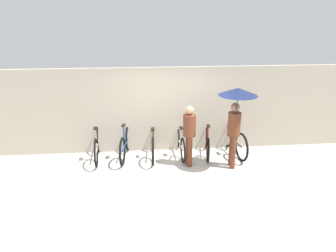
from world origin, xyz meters
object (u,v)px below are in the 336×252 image
at_px(pedestrian_leading, 189,131).
at_px(pedestrian_center, 236,108).
at_px(parked_bicycle_3, 180,142).
at_px(parked_bicycle_5, 234,140).
at_px(parked_bicycle_1, 125,144).
at_px(parked_bicycle_0, 97,145).
at_px(parked_bicycle_2, 153,143).
at_px(parked_bicycle_4, 207,142).

distance_m(pedestrian_leading, pedestrian_center, 1.31).
xyz_separation_m(parked_bicycle_3, parked_bicycle_5, (1.50, -0.07, 0.04)).
xyz_separation_m(parked_bicycle_1, parked_bicycle_3, (1.50, 0.05, -0.03)).
relative_size(parked_bicycle_3, pedestrian_center, 0.82).
relative_size(parked_bicycle_0, parked_bicycle_1, 0.99).
xyz_separation_m(parked_bicycle_2, parked_bicycle_3, (0.75, 0.04, -0.03)).
relative_size(parked_bicycle_4, pedestrian_leading, 1.05).
bearing_deg(parked_bicycle_2, parked_bicycle_1, 94.10).
bearing_deg(pedestrian_leading, parked_bicycle_4, -138.48).
relative_size(parked_bicycle_1, parked_bicycle_4, 1.04).
bearing_deg(parked_bicycle_0, parked_bicycle_2, -90.59).
height_order(parked_bicycle_2, parked_bicycle_5, parked_bicycle_5).
relative_size(parked_bicycle_3, parked_bicycle_5, 0.96).
distance_m(parked_bicycle_3, parked_bicycle_4, 0.76).
height_order(parked_bicycle_2, parked_bicycle_3, parked_bicycle_3).
bearing_deg(parked_bicycle_3, pedestrian_center, -130.39).
height_order(parked_bicycle_0, parked_bicycle_4, parked_bicycle_4).
distance_m(parked_bicycle_1, pedestrian_center, 3.13).
relative_size(parked_bicycle_0, pedestrian_leading, 1.08).
height_order(parked_bicycle_1, parked_bicycle_3, parked_bicycle_1).
xyz_separation_m(pedestrian_leading, pedestrian_center, (1.08, -0.30, 0.68)).
height_order(parked_bicycle_2, parked_bicycle_4, parked_bicycle_4).
distance_m(parked_bicycle_0, parked_bicycle_5, 3.76).
xyz_separation_m(parked_bicycle_1, parked_bicycle_5, (3.01, -0.02, 0.01)).
xyz_separation_m(parked_bicycle_3, pedestrian_center, (1.22, -1.00, 1.25)).
xyz_separation_m(parked_bicycle_3, pedestrian_leading, (0.14, -0.70, 0.57)).
relative_size(parked_bicycle_1, pedestrian_leading, 1.09).
distance_m(parked_bicycle_2, pedestrian_center, 2.51).
distance_m(parked_bicycle_0, parked_bicycle_2, 1.50).
xyz_separation_m(parked_bicycle_0, pedestrian_leading, (2.39, -0.62, 0.53)).
xyz_separation_m(parked_bicycle_0, parked_bicycle_4, (3.01, 0.02, -0.04)).
xyz_separation_m(parked_bicycle_0, parked_bicycle_2, (1.50, 0.05, -0.01)).
height_order(parked_bicycle_3, pedestrian_leading, pedestrian_leading).
bearing_deg(parked_bicycle_0, parked_bicycle_3, -90.22).
distance_m(parked_bicycle_1, parked_bicycle_3, 1.50).
relative_size(parked_bicycle_4, pedestrian_center, 0.79).
relative_size(parked_bicycle_3, pedestrian_leading, 1.08).
relative_size(parked_bicycle_1, parked_bicycle_3, 1.01).
bearing_deg(parked_bicycle_1, pedestrian_leading, -104.26).
bearing_deg(pedestrian_leading, parked_bicycle_2, -41.24).
bearing_deg(parked_bicycle_5, parked_bicycle_2, 81.67).
xyz_separation_m(parked_bicycle_3, parked_bicycle_4, (0.75, -0.07, -0.01)).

